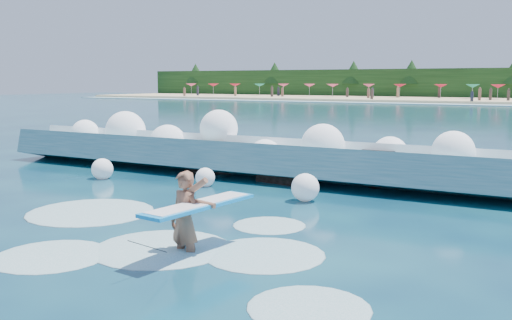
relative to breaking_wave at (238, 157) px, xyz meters
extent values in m
plane|color=#082440|center=(1.68, -6.43, -0.54)|extent=(200.00, 200.00, 0.00)
cube|color=silver|center=(1.68, 60.57, -0.50)|extent=(140.00, 5.00, 0.08)
cube|color=teal|center=(0.00, -0.16, -0.09)|extent=(17.92, 2.73, 1.50)
cube|color=white|center=(0.00, 0.64, 0.36)|extent=(17.92, 1.26, 0.70)
cube|color=black|center=(-0.90, 0.28, -0.15)|extent=(2.55, 2.27, 1.14)
cube|color=black|center=(2.10, -0.52, -0.23)|extent=(1.74, 1.45, 0.87)
cube|color=black|center=(4.80, 0.68, -0.11)|extent=(2.22, 2.23, 1.22)
imported|color=brown|center=(3.72, -7.92, 0.04)|extent=(0.71, 0.54, 1.76)
cube|color=#0D92E5|center=(4.00, -7.87, 0.34)|extent=(0.84, 2.46, 0.06)
cube|color=white|center=(4.00, -7.87, 0.36)|extent=(0.72, 2.25, 0.06)
cylinder|color=black|center=(3.90, -9.12, -0.09)|extent=(0.01, 0.91, 0.43)
sphere|color=white|center=(-6.76, -0.14, 0.48)|extent=(1.06, 1.06, 1.06)
sphere|color=white|center=(-5.09, 0.27, 0.61)|extent=(1.50, 1.50, 1.50)
sphere|color=white|center=(-2.83, -0.08, 0.31)|extent=(1.30, 1.30, 1.30)
sphere|color=white|center=(-1.02, 0.41, 0.86)|extent=(1.29, 1.29, 1.29)
sphere|color=white|center=(1.31, -0.57, 0.19)|extent=(1.03, 1.03, 1.03)
sphere|color=white|center=(3.05, -0.17, 0.56)|extent=(1.32, 1.32, 1.32)
sphere|color=white|center=(4.87, 0.56, 0.33)|extent=(1.08, 1.08, 1.08)
sphere|color=white|center=(6.78, -0.16, 0.60)|extent=(1.14, 1.14, 1.14)
sphere|color=white|center=(-3.15, -2.95, -0.24)|extent=(0.67, 0.67, 0.67)
sphere|color=white|center=(0.36, -2.43, -0.28)|extent=(0.56, 0.56, 0.56)
sphere|color=white|center=(3.74, -2.91, -0.18)|extent=(0.71, 0.71, 0.71)
ellipsoid|color=silver|center=(3.18, -7.91, -0.54)|extent=(2.54, 2.54, 0.13)
ellipsoid|color=silver|center=(1.80, -9.22, -0.54)|extent=(2.01, 2.01, 0.10)
ellipsoid|color=silver|center=(4.98, -7.32, -0.54)|extent=(2.16, 2.16, 0.11)
ellipsoid|color=silver|center=(-0.09, -6.45, -0.54)|extent=(2.92, 2.92, 0.15)
ellipsoid|color=silver|center=(4.09, -5.49, -0.54)|extent=(1.55, 1.55, 0.08)
ellipsoid|color=silver|center=(6.64, -9.10, -0.54)|extent=(1.70, 1.70, 0.08)
cone|color=#DE4172|center=(-53.82, 71.61, 1.71)|extent=(2.00, 2.00, 0.50)
cone|color=red|center=(-49.11, 71.96, 1.71)|extent=(2.00, 2.00, 0.50)
cone|color=red|center=(-44.53, 72.15, 1.71)|extent=(2.00, 2.00, 0.50)
cone|color=#15856A|center=(-39.94, 72.94, 1.71)|extent=(2.00, 2.00, 0.50)
cone|color=#DE4172|center=(-35.56, 73.63, 1.71)|extent=(2.00, 2.00, 0.50)
cone|color=#DE4172|center=(-30.33, 73.01, 1.71)|extent=(2.00, 2.00, 0.50)
cone|color=#DE4172|center=(-25.61, 71.74, 1.71)|extent=(2.00, 2.00, 0.50)
cone|color=#DE4172|center=(-20.53, 74.73, 1.71)|extent=(2.00, 2.00, 0.50)
cone|color=red|center=(-15.49, 75.00, 1.71)|extent=(2.00, 2.00, 0.50)
cone|color=red|center=(-9.06, 74.55, 1.71)|extent=(2.00, 2.00, 0.50)
cone|color=#15856A|center=(-4.27, 73.42, 1.71)|extent=(2.00, 2.00, 0.50)
cone|color=red|center=(-0.57, 71.40, 1.71)|extent=(2.00, 2.00, 0.50)
cube|color=#3F332D|center=(-20.45, 73.52, 0.67)|extent=(0.35, 0.22, 1.61)
cube|color=#8C664C|center=(-34.56, 65.94, 0.61)|extent=(0.35, 0.22, 1.51)
cube|color=brown|center=(1.31, 66.86, 0.55)|extent=(0.35, 0.22, 1.37)
cube|color=#262633|center=(-26.01, 70.44, 0.62)|extent=(0.35, 0.22, 1.51)
cube|color=#8C664C|center=(-3.47, 67.44, 0.60)|extent=(0.35, 0.22, 1.48)
cube|color=brown|center=(-36.21, 73.03, 0.57)|extent=(0.35, 0.22, 1.42)
cube|color=#8C664C|center=(-2.24, 63.80, 0.58)|extent=(0.35, 0.22, 1.43)
camera|label=1|loc=(9.61, -15.79, 2.48)|focal=40.00mm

